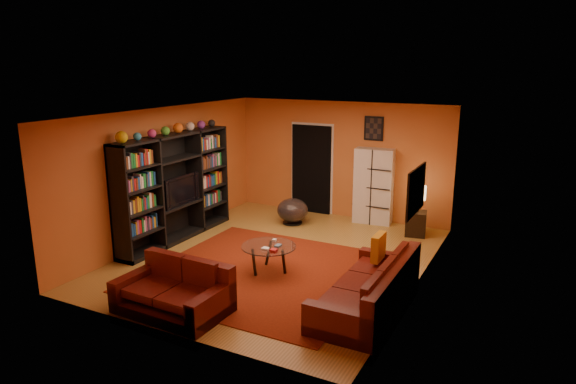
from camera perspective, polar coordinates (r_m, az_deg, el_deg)
The scene contains 20 objects.
floor at distance 9.35m, azimuth -1.15°, elevation -7.30°, with size 6.00×6.00×0.00m, color olive.
ceiling at distance 8.74m, azimuth -1.23°, elevation 8.77°, with size 6.00×6.00×0.00m, color white.
wall_back at distance 11.62m, azimuth 5.87°, elevation 3.59°, with size 6.00×6.00×0.00m, color #C0632A.
wall_front at distance 6.58m, azimuth -13.74°, elevation -5.09°, with size 6.00×6.00×0.00m, color #C0632A.
wall_left at distance 10.35m, azimuth -13.47°, elevation 1.96°, with size 6.00×6.00×0.00m, color #C0632A.
wall_right at distance 8.11m, azimuth 14.56°, elevation -1.47°, with size 6.00×6.00×0.00m, color #C0632A.
rug at distance 8.74m, azimuth -2.77°, elevation -8.86°, with size 3.60×3.60×0.01m, color #58170A.
doorway at distance 11.91m, azimuth 2.62°, elevation 2.54°, with size 0.95×0.10×2.04m, color black.
wall_art_right at distance 7.75m, azimuth 14.05°, elevation 0.14°, with size 0.03×1.00×0.70m, color black.
wall_art_back at distance 11.24m, azimuth 9.51°, elevation 6.98°, with size 0.42×0.03×0.52m, color black.
entertainment_unit at distance 10.26m, azimuth -12.43°, elevation 0.48°, with size 0.45×3.00×2.10m, color black.
tv at distance 10.26m, azimuth -12.12°, elevation 0.25°, with size 0.13×1.00×0.58m, color black.
sofa at distance 7.53m, azimuth 9.42°, elevation -10.69°, with size 0.96×2.34×0.85m.
loveseat at distance 7.57m, azimuth -12.30°, elevation -10.69°, with size 1.58×0.98×0.85m.
throw_pillow at distance 8.17m, azimuth 10.02°, elevation -6.05°, with size 0.12×0.42×0.42m, color orange.
coffee_table at distance 8.60m, azimuth -2.16°, elevation -6.30°, with size 0.91×0.91×0.46m.
storage_cabinet at distance 11.26m, azimuth 9.49°, elevation 0.64°, with size 0.82×0.37×1.64m, color beige.
bowl_chair at distance 11.17m, azimuth 0.51°, elevation -2.06°, with size 0.68×0.68×0.56m.
side_table at distance 10.75m, azimuth 14.02°, elevation -3.41°, with size 0.40×0.40×0.50m, color black.
table_lamp at distance 10.58m, azimuth 14.23°, elevation -0.14°, with size 0.32×0.32×0.54m.
Camera 1 is at (4.14, -7.65, 3.43)m, focal length 32.00 mm.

